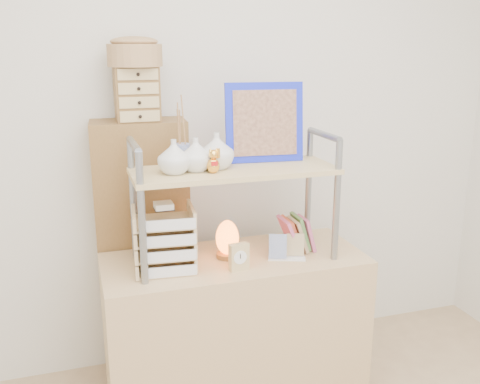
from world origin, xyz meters
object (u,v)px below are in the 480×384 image
object	(u,v)px
letter_tray	(165,243)
cabinet	(144,253)
desk	(235,331)
salt_lamp	(227,239)

from	to	relation	value
letter_tray	cabinet	bearing A→B (deg)	96.07
desk	cabinet	distance (m)	0.60
cabinet	salt_lamp	bearing A→B (deg)	-42.67
cabinet	letter_tray	xyz separation A→B (m)	(0.04, -0.40, 0.20)
desk	salt_lamp	world-z (taller)	salt_lamp
desk	cabinet	bearing A→B (deg)	134.73
letter_tray	salt_lamp	bearing A→B (deg)	9.16
salt_lamp	desk	bearing A→B (deg)	-26.25
salt_lamp	letter_tray	bearing A→B (deg)	-170.84
cabinet	letter_tray	world-z (taller)	cabinet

